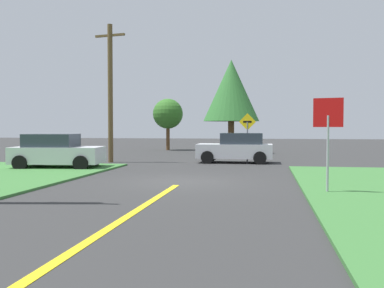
{
  "coord_description": "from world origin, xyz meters",
  "views": [
    {
      "loc": [
        2.94,
        -15.03,
        1.92
      ],
      "look_at": [
        -0.43,
        4.54,
        1.16
      ],
      "focal_mm": 40.59,
      "sensor_mm": 36.0,
      "label": 1
    }
  ],
  "objects": [
    {
      "name": "ground_plane",
      "position": [
        0.0,
        0.0,
        0.0
      ],
      "size": [
        120.0,
        120.0,
        0.0
      ],
      "primitive_type": "plane",
      "color": "#303030"
    },
    {
      "name": "lane_stripe_center",
      "position": [
        0.0,
        -8.0,
        0.01
      ],
      "size": [
        0.2,
        14.0,
        0.01
      ],
      "primitive_type": "cube",
      "color": "yellow",
      "rests_on": "ground"
    },
    {
      "name": "stop_sign",
      "position": [
        4.67,
        -2.15,
        1.97
      ],
      "size": [
        0.82,
        0.23,
        2.76
      ],
      "rotation": [
        0.0,
        0.0,
        2.91
      ],
      "color": "#9EA0A8",
      "rests_on": "ground"
    },
    {
      "name": "parked_car_near_building",
      "position": [
        -6.73,
        3.79,
        0.81
      ],
      "size": [
        4.26,
        2.57,
        1.62
      ],
      "rotation": [
        0.0,
        0.0,
        0.12
      ],
      "color": "silver",
      "rests_on": "ground"
    },
    {
      "name": "car_approaching_junction",
      "position": [
        1.33,
        8.62,
        0.8
      ],
      "size": [
        4.06,
        2.03,
        1.62
      ],
      "rotation": [
        0.0,
        0.0,
        3.14
      ],
      "color": "silver",
      "rests_on": "ground"
    },
    {
      "name": "utility_pole_mid",
      "position": [
        -5.52,
        7.7,
        3.91
      ],
      "size": [
        1.79,
        0.44,
        7.55
      ],
      "color": "brown",
      "rests_on": "ground"
    },
    {
      "name": "direction_sign",
      "position": [
        1.93,
        8.16,
        1.66
      ],
      "size": [
        0.9,
        0.13,
        2.68
      ],
      "color": "slate",
      "rests_on": "ground"
    },
    {
      "name": "oak_tree_left",
      "position": [
        0.33,
        17.28,
        4.65
      ],
      "size": [
        4.14,
        4.14,
        6.95
      ],
      "color": "brown",
      "rests_on": "ground"
    },
    {
      "name": "pine_tree_center",
      "position": [
        -5.32,
        20.9,
        3.07
      ],
      "size": [
        2.55,
        2.55,
        4.36
      ],
      "color": "brown",
      "rests_on": "ground"
    }
  ]
}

